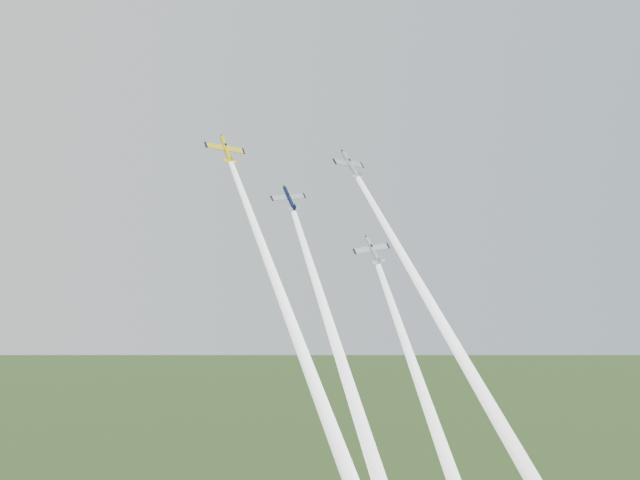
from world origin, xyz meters
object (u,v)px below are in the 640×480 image
(plane_yellow, at_px, (226,150))
(plane_silver_low, at_px, (373,250))
(plane_silver_right, at_px, (350,165))
(plane_navy, at_px, (289,198))

(plane_yellow, relative_size, plane_silver_low, 1.19)
(plane_silver_right, bearing_deg, plane_silver_low, -123.12)
(plane_navy, distance_m, plane_silver_right, 15.82)
(plane_navy, relative_size, plane_silver_right, 0.83)
(plane_navy, bearing_deg, plane_silver_right, 11.07)
(plane_navy, distance_m, plane_silver_low, 17.80)
(plane_yellow, relative_size, plane_silver_right, 1.01)
(plane_silver_low, bearing_deg, plane_silver_right, 78.45)
(plane_yellow, relative_size, plane_navy, 1.23)
(plane_navy, relative_size, plane_silver_low, 0.97)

